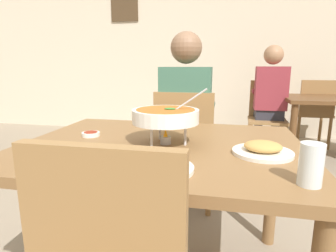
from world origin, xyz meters
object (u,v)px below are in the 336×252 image
(sauce_dish, at_px, (91,134))
(chair_bg_right, at_px, (314,109))
(curry_bowl, at_px, (166,116))
(rice_plate, at_px, (159,165))
(chair_diner_main, at_px, (185,143))
(diner_main, at_px, (186,112))
(chair_bg_left, at_px, (267,113))
(appetizer_plate, at_px, (263,149))
(dining_table_main, at_px, (162,163))
(patron_bg_left, at_px, (270,94))
(drink_glass, at_px, (311,167))
(dining_table_far, at_px, (329,109))

(sauce_dish, bearing_deg, chair_bg_right, 56.21)
(curry_bowl, distance_m, rice_plate, 0.35)
(chair_diner_main, xyz_separation_m, diner_main, (0.00, 0.03, 0.24))
(diner_main, xyz_separation_m, chair_bg_right, (1.44, 1.96, -0.24))
(chair_bg_left, bearing_deg, appetizer_plate, -98.14)
(dining_table_main, distance_m, sauce_dish, 0.40)
(chair_bg_left, xyz_separation_m, patron_bg_left, (0.01, -0.06, 0.24))
(dining_table_main, bearing_deg, diner_main, 90.00)
(curry_bowl, bearing_deg, dining_table_main, 158.79)
(sauce_dish, height_order, chair_bg_left, chair_bg_left)
(appetizer_plate, height_order, patron_bg_left, patron_bg_left)
(chair_diner_main, height_order, rice_plate, chair_diner_main)
(curry_bowl, bearing_deg, chair_diner_main, 91.58)
(patron_bg_left, bearing_deg, curry_bowl, -108.68)
(rice_plate, xyz_separation_m, chair_bg_right, (1.37, 3.11, -0.24))
(drink_glass, xyz_separation_m, chair_bg_right, (0.90, 3.14, -0.28))
(chair_bg_left, xyz_separation_m, chair_bg_right, (0.65, 0.43, 0.00))
(chair_diner_main, bearing_deg, patron_bg_left, 62.02)
(chair_diner_main, distance_m, chair_bg_right, 2.46)
(appetizer_plate, xyz_separation_m, patron_bg_left, (0.36, 2.36, -0.00))
(rice_plate, distance_m, chair_bg_right, 3.41)
(dining_table_main, relative_size, curry_bowl, 3.83)
(chair_diner_main, relative_size, appetizer_plate, 3.75)
(patron_bg_left, bearing_deg, drink_glass, -95.57)
(appetizer_plate, bearing_deg, dining_table_main, 170.00)
(chair_bg_right, distance_m, patron_bg_left, 0.84)
(dining_table_main, bearing_deg, curry_bowl, -21.21)
(curry_bowl, distance_m, chair_bg_left, 2.50)
(chair_bg_right, bearing_deg, chair_diner_main, -125.77)
(curry_bowl, height_order, chair_bg_left, curry_bowl)
(curry_bowl, height_order, chair_bg_right, curry_bowl)
(patron_bg_left, bearing_deg, rice_plate, -105.51)
(dining_table_main, distance_m, dining_table_far, 2.67)
(chair_diner_main, relative_size, diner_main, 0.69)
(dining_table_main, height_order, chair_diner_main, chair_diner_main)
(chair_bg_left, bearing_deg, patron_bg_left, -79.18)
(chair_diner_main, bearing_deg, dining_table_far, 45.55)
(rice_plate, bearing_deg, appetizer_plate, 35.17)
(appetizer_plate, bearing_deg, chair_bg_right, 70.71)
(dining_table_far, height_order, patron_bg_left, patron_bg_left)
(diner_main, bearing_deg, curry_bowl, -88.49)
(sauce_dish, bearing_deg, dining_table_main, -8.74)
(diner_main, relative_size, curry_bowl, 3.94)
(dining_table_main, height_order, chair_bg_right, chair_bg_right)
(chair_diner_main, xyz_separation_m, chair_bg_right, (1.44, 1.99, 0.00))
(curry_bowl, height_order, patron_bg_left, patron_bg_left)
(drink_glass, xyz_separation_m, chair_bg_left, (0.25, 2.70, -0.28))
(diner_main, height_order, curry_bowl, diner_main)
(curry_bowl, distance_m, appetizer_plate, 0.44)
(sauce_dish, xyz_separation_m, drink_glass, (0.92, -0.42, 0.05))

